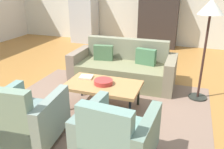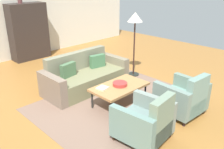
# 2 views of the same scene
# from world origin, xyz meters

# --- Properties ---
(ground_plane) EXTENTS (11.94, 11.94, 0.00)m
(ground_plane) POSITION_xyz_m (0.00, 0.00, 0.00)
(ground_plane) COLOR #A66E32
(wall_back) EXTENTS (9.95, 0.12, 2.80)m
(wall_back) POSITION_xyz_m (0.00, 4.04, 1.40)
(wall_back) COLOR silver
(wall_back) RESTS_ON ground
(area_rug) EXTENTS (3.40, 2.60, 0.01)m
(area_rug) POSITION_xyz_m (0.15, -0.55, 0.00)
(area_rug) COLOR #816555
(area_rug) RESTS_ON ground
(couch) EXTENTS (2.10, 0.91, 0.86)m
(couch) POSITION_xyz_m (0.15, 0.59, 0.29)
(couch) COLOR #787753
(couch) RESTS_ON ground
(coffee_table) EXTENTS (1.20, 0.70, 0.43)m
(coffee_table) POSITION_xyz_m (0.15, -0.60, 0.40)
(coffee_table) COLOR #252726
(coffee_table) RESTS_ON ground
(armchair_left) EXTENTS (0.87, 0.87, 0.88)m
(armchair_left) POSITION_xyz_m (-0.44, -1.76, 0.34)
(armchair_left) COLOR black
(armchair_left) RESTS_ON ground
(armchair_right) EXTENTS (0.85, 0.85, 0.88)m
(armchair_right) POSITION_xyz_m (0.75, -1.76, 0.34)
(armchair_right) COLOR black
(armchair_right) RESTS_ON ground
(fruit_bowl) EXTENTS (0.31, 0.31, 0.07)m
(fruit_bowl) POSITION_xyz_m (0.16, -0.60, 0.47)
(fruit_bowl) COLOR #B2322F
(fruit_bowl) RESTS_ON coffee_table
(book_stack) EXTENTS (0.25, 0.23, 0.03)m
(book_stack) POSITION_xyz_m (-0.21, -0.46, 0.45)
(book_stack) COLOR beige
(book_stack) RESTS_ON coffee_table
(cabinet) EXTENTS (1.20, 0.51, 1.80)m
(cabinet) POSITION_xyz_m (0.36, 3.70, 0.90)
(cabinet) COLOR #2F2723
(cabinet) RESTS_ON ground
(floor_lamp) EXTENTS (0.40, 0.40, 1.72)m
(floor_lamp) POSITION_xyz_m (1.65, 0.28, 1.44)
(floor_lamp) COLOR black
(floor_lamp) RESTS_ON ground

